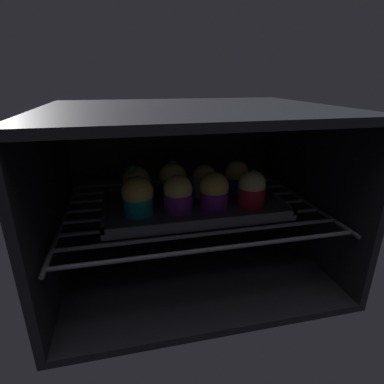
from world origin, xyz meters
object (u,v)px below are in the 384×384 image
(muffin_row0_col0, at_px, (138,196))
(muffin_row0_col1, at_px, (178,195))
(muffin_row1_col1, at_px, (173,181))
(muffin_row1_col3, at_px, (236,177))
(baking_tray, at_px, (192,204))
(muffin_row1_col2, at_px, (204,181))
(muffin_row0_col2, at_px, (214,191))
(muffin_row1_col0, at_px, (137,184))
(muffin_row0_col3, at_px, (252,189))

(muffin_row0_col0, relative_size, muffin_row0_col1, 1.01)
(muffin_row1_col1, xyz_separation_m, muffin_row1_col3, (0.15, 0.00, -0.00))
(muffin_row1_col1, bearing_deg, baking_tray, -44.86)
(muffin_row1_col1, distance_m, muffin_row1_col2, 0.07)
(muffin_row0_col1, bearing_deg, muffin_row1_col2, 46.27)
(muffin_row0_col2, distance_m, muffin_row1_col1, 0.11)
(muffin_row0_col1, bearing_deg, muffin_row1_col0, 133.85)
(muffin_row1_col1, bearing_deg, muffin_row1_col0, 178.03)
(muffin_row0_col0, distance_m, muffin_row1_col3, 0.25)
(baking_tray, xyz_separation_m, muffin_row0_col1, (-0.04, -0.04, 0.04))
(muffin_row1_col0, xyz_separation_m, muffin_row1_col3, (0.23, 0.00, -0.00))
(muffin_row0_col0, distance_m, muffin_row1_col2, 0.17)
(muffin_row0_col3, height_order, muffin_row1_col0, muffin_row1_col0)
(muffin_row0_col0, bearing_deg, muffin_row1_col0, 88.66)
(muffin_row0_col1, bearing_deg, muffin_row0_col3, 0.03)
(muffin_row1_col3, bearing_deg, muffin_row1_col1, -178.44)
(muffin_row0_col0, bearing_deg, baking_tray, 17.74)
(muffin_row0_col2, distance_m, muffin_row1_col2, 0.08)
(muffin_row0_col2, bearing_deg, muffin_row1_col1, 134.37)
(muffin_row0_col2, xyz_separation_m, muffin_row1_col1, (-0.07, 0.08, 0.00))
(muffin_row0_col0, height_order, muffin_row0_col2, muffin_row0_col0)
(muffin_row0_col1, distance_m, muffin_row1_col2, 0.11)
(muffin_row1_col1, bearing_deg, muffin_row0_col0, -138.08)
(baking_tray, bearing_deg, muffin_row1_col0, 161.62)
(muffin_row1_col3, bearing_deg, muffin_row1_col0, -179.66)
(baking_tray, bearing_deg, muffin_row0_col2, -46.36)
(muffin_row0_col2, distance_m, muffin_row1_col3, 0.11)
(muffin_row1_col3, bearing_deg, muffin_row0_col0, -161.60)
(muffin_row1_col0, xyz_separation_m, muffin_row1_col1, (0.08, -0.00, 0.00))
(muffin_row1_col0, height_order, muffin_row1_col2, muffin_row1_col0)
(muffin_row1_col0, distance_m, muffin_row1_col3, 0.23)
(baking_tray, height_order, muffin_row1_col2, muffin_row1_col2)
(muffin_row0_col3, distance_m, muffin_row1_col3, 0.08)
(muffin_row0_col3, relative_size, muffin_row1_col1, 0.91)
(baking_tray, xyz_separation_m, muffin_row1_col3, (0.12, 0.04, 0.04))
(muffin_row0_col1, bearing_deg, muffin_row1_col3, 28.13)
(muffin_row0_col3, bearing_deg, muffin_row1_col3, 92.84)
(muffin_row0_col0, height_order, muffin_row1_col2, muffin_row0_col0)
(muffin_row0_col2, bearing_deg, muffin_row1_col3, 45.44)
(muffin_row0_col2, bearing_deg, muffin_row1_col0, 153.10)
(muffin_row0_col1, xyz_separation_m, muffin_row0_col2, (0.08, 0.00, 0.00))
(baking_tray, xyz_separation_m, muffin_row1_col0, (-0.12, 0.04, 0.04))
(muffin_row0_col1, distance_m, muffin_row0_col3, 0.16)
(muffin_row1_col2, xyz_separation_m, muffin_row1_col3, (0.08, 0.00, 0.00))
(muffin_row1_col3, bearing_deg, baking_tray, -160.93)
(muffin_row1_col0, xyz_separation_m, muffin_row1_col2, (0.15, -0.00, -0.00))
(muffin_row0_col0, relative_size, muffin_row0_col2, 1.02)
(muffin_row1_col0, bearing_deg, muffin_row1_col3, 0.34)
(muffin_row1_col1, bearing_deg, muffin_row0_col3, -26.64)
(muffin_row0_col1, height_order, muffin_row0_col3, muffin_row0_col3)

